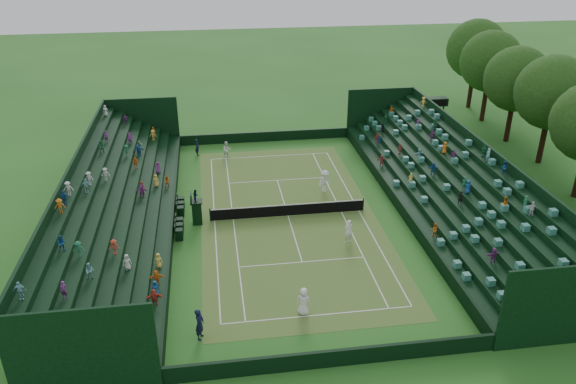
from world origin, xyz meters
The scene contains 19 objects.
ground centered at (0.00, 0.00, 0.00)m, with size 160.00×160.00×0.00m, color #265E1D.
court_surface centered at (0.00, 0.00, 0.01)m, with size 12.97×26.77×0.01m, color #347F2A.
perimeter_wall_north centered at (0.00, 15.88, 0.50)m, with size 17.17×0.20×1.00m, color black.
perimeter_wall_south centered at (0.00, -15.88, 0.50)m, with size 17.17×0.20×1.00m, color black.
perimeter_wall_east centered at (8.48, 0.00, 0.50)m, with size 0.20×31.77×1.00m, color black.
perimeter_wall_west centered at (-8.48, 0.00, 0.50)m, with size 0.20×31.77×1.00m, color black.
north_grandstand centered at (12.66, 0.00, 1.55)m, with size 6.60×32.00×4.90m.
south_grandstand centered at (-12.66, 0.00, 1.55)m, with size 6.60×32.00×4.90m.
tennis_net centered at (0.00, 0.00, 0.53)m, with size 11.67×0.10×1.06m.
scoreboard_tower centered at (17.75, 16.00, 3.14)m, with size 2.00×1.00×3.70m.
tree_row centered at (24.04, 11.23, 6.39)m, with size 8.61×34.76×10.17m.
umpire_chair centered at (-6.73, -0.17, 1.17)m, with size 0.87×0.87×2.75m.
courtside_chairs centered at (-7.99, 0.17, 0.44)m, with size 0.53×5.50×1.16m.
player_near_west centered at (-0.81, -11.61, 0.85)m, with size 0.83×0.54×1.71m, color white.
player_near_east centered at (3.54, -4.37, 0.87)m, with size 0.64×0.42×1.75m, color white.
player_far_west centered at (-3.98, 12.07, 0.81)m, with size 0.78×0.61×1.61m, color white.
player_far_east centered at (3.58, 3.73, 0.93)m, with size 1.21×0.70×1.87m, color white.
line_judge_north centered at (-6.70, 13.04, 0.81)m, with size 0.59×0.39×1.62m, color black.
line_judge_south centered at (-6.58, -12.82, 0.92)m, with size 0.67×0.44×1.83m, color black.
Camera 1 is at (-5.35, -36.71, 20.14)m, focal length 35.00 mm.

